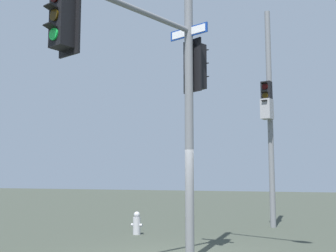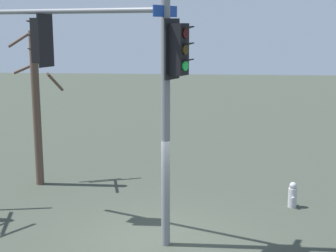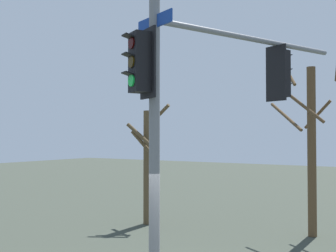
{
  "view_description": "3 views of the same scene",
  "coord_description": "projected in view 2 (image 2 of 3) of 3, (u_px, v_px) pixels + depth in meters",
  "views": [
    {
      "loc": [
        -2.86,
        9.02,
        1.92
      ],
      "look_at": [
        0.11,
        0.37,
        3.0
      ],
      "focal_mm": 44.13,
      "sensor_mm": 36.0,
      "label": 1
    },
    {
      "loc": [
        -11.26,
        -1.16,
        5.09
      ],
      "look_at": [
        0.14,
        -0.23,
        2.76
      ],
      "focal_mm": 54.26,
      "sensor_mm": 36.0,
      "label": 2
    },
    {
      "loc": [
        4.1,
        -6.48,
        3.17
      ],
      "look_at": [
        0.22,
        -0.4,
        3.37
      ],
      "focal_mm": 43.74,
      "sensor_mm": 36.0,
      "label": 3
    }
  ],
  "objects": [
    {
      "name": "main_signal_pole_assembly",
      "position": [
        128.0,
        34.0,
        11.15
      ],
      "size": [
        4.81,
        5.48,
        8.58
      ],
      "rotation": [
        0.0,
        0.0,
        1.17
      ],
      "color": "slate",
      "rests_on": "ground"
    },
    {
      "name": "bare_tree_across_street",
      "position": [
        37.0,
        105.0,
        15.86
      ],
      "size": [
        1.62,
        1.64,
        5.22
      ],
      "color": "brown",
      "rests_on": "ground"
    },
    {
      "name": "fire_hydrant",
      "position": [
        293.0,
        195.0,
        14.22
      ],
      "size": [
        0.38,
        0.24,
        0.73
      ],
      "color": "#B2B2B7",
      "rests_on": "ground"
    },
    {
      "name": "ground_plane",
      "position": [
        158.0,
        240.0,
        12.1
      ],
      "size": [
        80.0,
        80.0,
        0.0
      ],
      "primitive_type": "plane",
      "color": "#363D33"
    }
  ]
}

